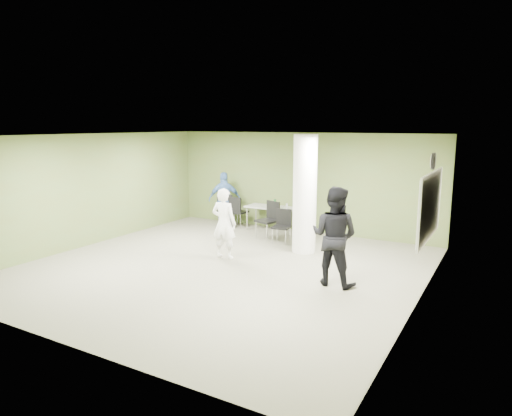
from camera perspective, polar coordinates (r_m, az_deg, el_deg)
The scene contains 17 objects.
floor at distance 9.89m, azimuth -4.11°, elevation -7.41°, with size 8.00×8.00×0.00m, color #545342.
ceiling at distance 9.42m, azimuth -4.33°, elevation 9.02°, with size 8.00×8.00×0.00m, color white.
wall_back at distance 13.04m, azimuth 5.59°, elevation 3.21°, with size 8.00×0.02×2.80m, color #545D2B.
wall_left at distance 12.22m, azimuth -20.04°, elevation 2.14°, with size 0.02×8.00×2.80m, color #545D2B.
wall_right_cream at distance 8.09m, azimuth 20.09°, elevation -1.81°, with size 0.02×8.00×2.80m, color beige.
column at distance 10.83m, azimuth 6.11°, elevation 1.73°, with size 0.56×0.56×2.80m, color silver.
whiteboard at distance 9.25m, azimuth 20.91°, elevation 0.24°, with size 0.05×2.30×1.30m.
wall_clock at distance 9.15m, azimuth 21.27°, elevation 5.48°, with size 0.06×0.32×0.32m.
folding_table at distance 13.03m, azimuth 2.01°, elevation -0.05°, with size 1.49×0.67×0.96m.
wastebasket at distance 13.48m, azimuth -3.42°, elevation -1.86°, with size 0.28×0.28×0.32m, color #4C4C4C.
chair_back_left at distance 13.72m, azimuth -3.79°, elevation 0.08°, with size 0.62×0.62×0.97m.
chair_back_right at distance 13.54m, azimuth -2.37°, elevation -0.19°, with size 0.48×0.48×0.91m.
chair_table_left at distance 12.20m, azimuth 1.71°, elevation -1.12°, with size 0.63×0.63×1.00m.
chair_table_right at distance 11.79m, azimuth 3.31°, elevation -1.95°, with size 0.48×0.48×0.87m.
woman_white at distance 10.39m, azimuth -4.02°, elevation -1.93°, with size 0.59×0.39×1.61m, color white.
man_black at distance 8.74m, azimuth 9.75°, elevation -3.48°, with size 0.92×0.72×1.90m, color black.
man_blue at distance 13.64m, azimuth -3.93°, elevation 1.08°, with size 0.96×0.40×1.63m, color #3F649E.
Camera 1 is at (5.24, -7.83, 3.03)m, focal length 32.00 mm.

